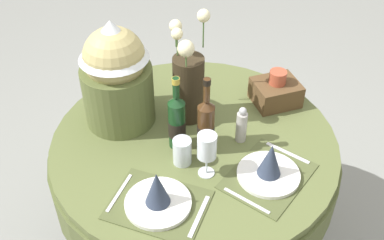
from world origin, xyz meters
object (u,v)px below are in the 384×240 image
wine_bottle_left (177,121)px  flower_vase (188,82)px  wine_glass_left (207,147)px  pepper_mill (242,125)px  tumbler_near_left (182,151)px  dining_table (194,163)px  wine_bottle_right (206,126)px  woven_basket_side_right (276,91)px  gift_tub_back_left (116,70)px  place_setting_right (269,168)px  place_setting_left (158,196)px

wine_bottle_left → flower_vase: bearing=57.9°
wine_glass_left → pepper_mill: bearing=33.8°
wine_glass_left → tumbler_near_left: bearing=127.5°
dining_table → wine_glass_left: 0.34m
pepper_mill → wine_bottle_right: bearing=-176.6°
woven_basket_side_right → dining_table: bearing=-164.1°
dining_table → wine_bottle_right: 0.28m
wine_bottle_left → pepper_mill: bearing=-12.2°
dining_table → pepper_mill: size_ratio=7.27×
dining_table → pepper_mill: pepper_mill is taller
dining_table → tumbler_near_left: bearing=-128.6°
wine_bottle_left → gift_tub_back_left: (-0.18, 0.24, 0.13)m
dining_table → wine_glass_left: wine_glass_left is taller
wine_glass_left → gift_tub_back_left: 0.50m
wine_bottle_right → tumbler_near_left: (-0.11, -0.04, -0.07)m
wine_bottle_right → tumbler_near_left: bearing=-161.4°
wine_bottle_right → woven_basket_side_right: wine_bottle_right is taller
place_setting_right → tumbler_near_left: size_ratio=3.82×
place_setting_left → dining_table: bearing=50.8°
dining_table → tumbler_near_left: tumbler_near_left is taller
place_setting_left → wine_bottle_left: (0.16, 0.28, 0.08)m
flower_vase → gift_tub_back_left: bearing=165.0°
dining_table → gift_tub_back_left: (-0.26, 0.23, 0.39)m
flower_vase → wine_bottle_right: flower_vase is taller
flower_vase → gift_tub_back_left: (-0.28, 0.08, 0.07)m
wine_glass_left → woven_basket_side_right: wine_glass_left is taller
flower_vase → wine_bottle_left: bearing=-122.1°
dining_table → gift_tub_back_left: 0.52m
wine_glass_left → wine_bottle_right: bearing=71.5°
wine_glass_left → tumbler_near_left: (-0.07, 0.09, -0.08)m
flower_vase → tumbler_near_left: size_ratio=4.17×
flower_vase → pepper_mill: bearing=-55.0°
dining_table → place_setting_left: size_ratio=2.83×
gift_tub_back_left → wine_glass_left: bearing=-61.1°
wine_bottle_left → tumbler_near_left: 0.12m
gift_tub_back_left → wine_bottle_left: bearing=-52.9°
wine_bottle_left → pepper_mill: 0.27m
dining_table → wine_bottle_left: (-0.08, -0.01, 0.27)m
wine_bottle_right → woven_basket_side_right: size_ratio=1.76×
place_setting_right → wine_bottle_right: size_ratio=1.24×
flower_vase → pepper_mill: 0.29m
dining_table → wine_bottle_right: bearing=-73.5°
flower_vase → dining_table: bearing=-99.7°
place_setting_right → wine_glass_left: 0.25m
place_setting_left → pepper_mill: bearing=28.5°
dining_table → wine_glass_left: (-0.02, -0.20, 0.28)m
gift_tub_back_left → tumbler_near_left: bearing=-63.7°
wine_bottle_left → gift_tub_back_left: 0.33m
tumbler_near_left → pepper_mill: size_ratio=0.67×
gift_tub_back_left → flower_vase: bearing=-15.0°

